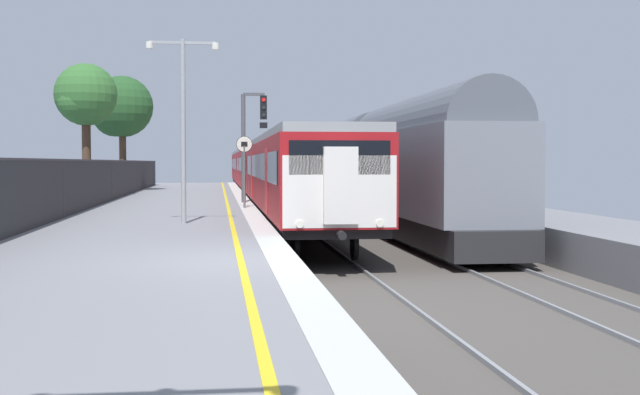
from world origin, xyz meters
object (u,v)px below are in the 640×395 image
(freight_train_adjacent_track, at_px, (378,163))
(platform_lamp_mid, at_px, (183,114))
(commuter_train_at_platform, at_px, (264,169))
(background_tree_left, at_px, (84,97))
(speed_limit_sign, at_px, (244,162))
(signal_gantry, at_px, (250,134))
(background_tree_centre, at_px, (120,109))

(freight_train_adjacent_track, relative_size, platform_lamp_mid, 6.01)
(commuter_train_at_platform, bearing_deg, platform_lamp_mid, -97.77)
(commuter_train_at_platform, distance_m, background_tree_left, 13.48)
(speed_limit_sign, relative_size, background_tree_left, 0.41)
(signal_gantry, height_order, background_tree_centre, background_tree_centre)
(freight_train_adjacent_track, bearing_deg, background_tree_centre, 128.50)
(speed_limit_sign, height_order, background_tree_centre, background_tree_centre)
(signal_gantry, distance_m, platform_lamp_mid, 11.91)
(freight_train_adjacent_track, height_order, background_tree_left, background_tree_left)
(speed_limit_sign, bearing_deg, signal_gantry, 84.75)
(background_tree_centre, bearing_deg, platform_lamp_mid, -80.00)
(signal_gantry, relative_size, speed_limit_sign, 1.73)
(commuter_train_at_platform, distance_m, speed_limit_sign, 20.29)
(platform_lamp_mid, height_order, background_tree_left, background_tree_left)
(freight_train_adjacent_track, bearing_deg, speed_limit_sign, -145.50)
(commuter_train_at_platform, height_order, speed_limit_sign, commuter_train_at_platform)
(commuter_train_at_platform, distance_m, signal_gantry, 16.14)
(background_tree_left, bearing_deg, commuter_train_at_platform, 43.95)
(speed_limit_sign, xyz_separation_m, background_tree_left, (-7.49, 11.20, 3.21))
(signal_gantry, bearing_deg, freight_train_adjacent_track, -1.94)
(background_tree_centre, bearing_deg, freight_train_adjacent_track, -51.50)
(speed_limit_sign, bearing_deg, platform_lamp_mid, -104.48)
(commuter_train_at_platform, relative_size, freight_train_adjacent_track, 2.09)
(background_tree_left, bearing_deg, signal_gantry, -41.58)
(commuter_train_at_platform, relative_size, background_tree_centre, 9.34)
(freight_train_adjacent_track, bearing_deg, platform_lamp_mid, -124.09)
(freight_train_adjacent_track, height_order, platform_lamp_mid, platform_lamp_mid)
(commuter_train_at_platform, relative_size, speed_limit_sign, 24.02)
(commuter_train_at_platform, height_order, background_tree_left, background_tree_left)
(commuter_train_at_platform, bearing_deg, signal_gantry, -95.21)
(freight_train_adjacent_track, distance_m, speed_limit_sign, 7.10)
(signal_gantry, bearing_deg, platform_lamp_mid, -101.22)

